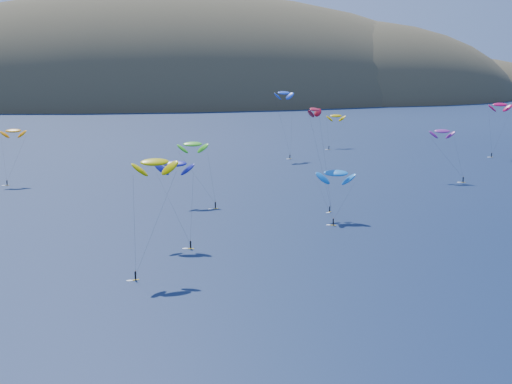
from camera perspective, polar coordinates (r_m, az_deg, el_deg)
The scene contains 12 objects.
ground at distance 94.20m, azimuth 13.50°, elevation -14.56°, with size 2800.00×2800.00×0.00m, color black.
island at distance 645.17m, azimuth -5.29°, elevation 6.51°, with size 730.00×300.00×210.00m.
kitesurfer_1 at distance 235.12m, azimuth -18.86°, elevation 4.65°, with size 7.68×7.11×18.46m.
kitesurfer_2 at distance 132.69m, azimuth -8.11°, elevation 2.37°, with size 9.57×9.21×22.79m.
kitesurfer_3 at distance 194.14m, azimuth -5.08°, elevation 3.83°, with size 9.22×12.58×18.18m.
kitesurfer_4 at distance 278.05m, azimuth 2.25°, elevation 7.92°, with size 9.44×9.56×27.42m.
kitesurfer_5 at distance 175.92m, azimuth 6.40°, elevation 1.51°, with size 10.24×12.09×13.85m.
kitesurfer_6 at distance 236.44m, azimuth 14.67°, elevation 4.72°, with size 9.27×10.82×17.74m.
kitesurfer_8 at distance 297.35m, azimuth 18.94°, elevation 6.63°, with size 9.62×6.01×22.81m.
kitesurfer_9 at distance 184.17m, azimuth 4.70°, elevation 6.57°, with size 6.71×8.98×27.78m.
kitesurfer_10 at distance 153.20m, azimuth -6.53°, elevation 2.26°, with size 8.85×10.72×19.28m.
kitesurfer_11 at distance 312.56m, azimuth 6.41°, elevation 6.07°, with size 10.91×12.20×15.60m.
Camera 1 is at (-38.23, -76.09, 40.30)m, focal length 50.00 mm.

